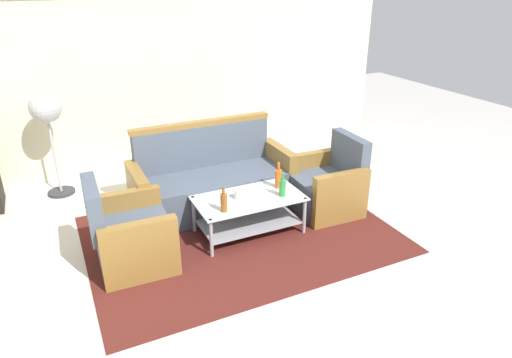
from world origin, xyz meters
The scene contains 12 objects.
ground_plane centered at (0.00, 0.00, 0.00)m, with size 14.00×14.00×0.00m, color beige.
wall_back centered at (0.00, 3.05, 1.48)m, with size 6.52×0.19×2.80m.
rug centered at (0.01, 0.74, 0.01)m, with size 3.05×2.21×0.01m, color #511E19.
couch centered at (-0.03, 1.45, 0.32)m, with size 1.80×0.75×0.96m.
armchair_left centered at (-1.11, 0.71, 0.29)m, with size 0.72×0.78×0.85m.
armchair_right centered at (1.12, 0.83, 0.29)m, with size 0.72×0.78×0.85m.
coffee_table centered at (0.10, 0.74, 0.27)m, with size 1.10×0.60×0.40m.
bottle_orange centered at (0.49, 0.83, 0.52)m, with size 0.07×0.07×0.28m.
bottle_green centered at (0.43, 0.63, 0.51)m, with size 0.07×0.07×0.25m.
bottle_brown centered at (-0.23, 0.58, 0.51)m, with size 0.07×0.07×0.26m.
cup centered at (0.00, 0.77, 0.46)m, with size 0.08×0.08×0.10m, color silver.
pedestal_fan centered at (-1.60, 2.60, 1.01)m, with size 0.36×0.36×1.27m.
Camera 1 is at (-1.60, -3.00, 2.47)m, focal length 31.78 mm.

